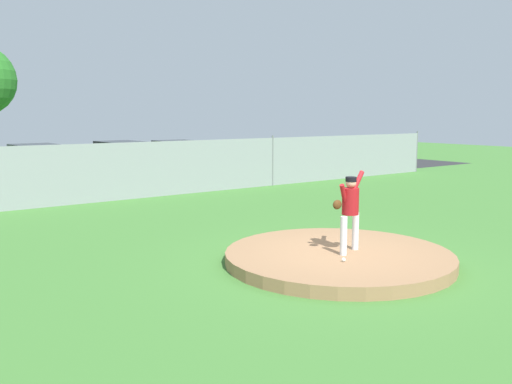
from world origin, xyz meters
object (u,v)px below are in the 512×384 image
(pitcher_youth, at_px, (350,206))
(parked_car_charcoal, at_px, (37,167))
(baseball, at_px, (344,260))
(parked_car_champagne, at_px, (123,163))
(parked_car_navy, at_px, (180,160))

(pitcher_youth, height_order, parked_car_charcoal, pitcher_youth)
(pitcher_youth, xyz_separation_m, parked_car_charcoal, (-1.88, 15.03, -0.32))
(pitcher_youth, xyz_separation_m, baseball, (-0.57, -0.43, -0.87))
(parked_car_champagne, bearing_deg, parked_car_navy, -3.57)
(pitcher_youth, bearing_deg, parked_car_navy, 73.97)
(parked_car_champagne, bearing_deg, pitcher_youth, -95.98)
(parked_car_charcoal, bearing_deg, parked_car_champagne, -3.37)
(baseball, relative_size, parked_car_navy, 0.02)
(parked_car_charcoal, bearing_deg, baseball, -85.15)
(pitcher_youth, xyz_separation_m, parked_car_champagne, (1.55, 14.83, -0.31))
(pitcher_youth, height_order, baseball, pitcher_youth)
(baseball, bearing_deg, parked_car_navy, 72.42)
(parked_car_navy, bearing_deg, parked_car_champagne, 176.43)
(parked_car_navy, height_order, parked_car_charcoal, parked_car_charcoal)
(parked_car_champagne, bearing_deg, baseball, -97.92)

